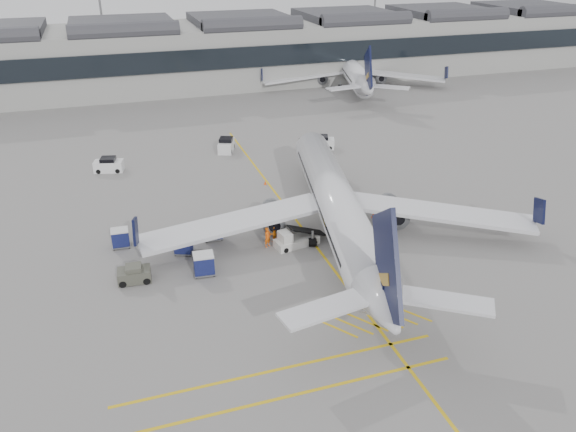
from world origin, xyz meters
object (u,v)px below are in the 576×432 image
object	(u,v)px
airliner_main	(337,205)
ramp_agent_b	(273,233)
belt_loader	(295,240)
baggage_cart_a	(213,230)
ramp_agent_a	(268,237)
pushback_tug	(134,274)

from	to	relation	value
airliner_main	ramp_agent_b	xyz separation A→B (m)	(-6.00, 0.73, -2.34)
airliner_main	belt_loader	distance (m)	5.07
belt_loader	baggage_cart_a	bearing A→B (deg)	142.36
baggage_cart_a	ramp_agent_a	distance (m)	5.40
airliner_main	baggage_cart_a	size ratio (longest dim) A/B	21.57
airliner_main	ramp_agent_a	distance (m)	7.15
ramp_agent_b	baggage_cart_a	bearing A→B (deg)	-52.33
baggage_cart_a	ramp_agent_a	bearing A→B (deg)	-31.56
ramp_agent_a	ramp_agent_b	world-z (taller)	ramp_agent_a
airliner_main	ramp_agent_b	bearing A→B (deg)	-175.03
airliner_main	belt_loader	bearing A→B (deg)	-158.97
belt_loader	ramp_agent_a	bearing A→B (deg)	156.81
ramp_agent_b	pushback_tug	xyz separation A→B (m)	(-12.86, -2.99, -0.16)
airliner_main	belt_loader	xyz separation A→B (m)	(-4.32, -0.70, -2.55)
airliner_main	ramp_agent_a	xyz separation A→B (m)	(-6.81, -0.12, -2.18)
ramp_agent_b	pushback_tug	distance (m)	13.20
airliner_main	ramp_agent_b	distance (m)	6.48
ramp_agent_a	ramp_agent_b	size ratio (longest dim) A/B	1.20
airliner_main	pushback_tug	xyz separation A→B (m)	(-18.86, -2.26, -2.49)
baggage_cart_a	ramp_agent_b	bearing A→B (deg)	-19.88
belt_loader	ramp_agent_a	xyz separation A→B (m)	(-2.49, 0.57, 0.38)
pushback_tug	baggage_cart_a	bearing A→B (deg)	38.53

